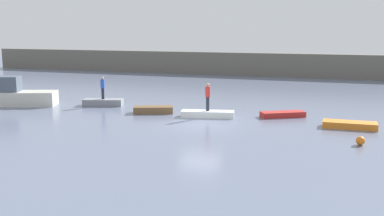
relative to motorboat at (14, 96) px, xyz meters
The scene contains 11 objects.
ground_plane 15.46m from the motorboat, ahead, with size 120.00×120.00×0.00m, color slate.
embankment_wall 31.32m from the motorboat, 60.70° to the left, with size 80.00×1.20×2.80m, color #666056.
motorboat is the anchor object (origin of this frame).
rowboat_grey 6.70m from the motorboat, 18.45° to the left, with size 2.91×1.08×0.50m, color gray.
rowboat_brown 11.18m from the motorboat, ahead, with size 2.68×1.01×0.46m, color brown.
rowboat_white 15.11m from the motorboat, ahead, with size 3.45×0.98×0.42m, color white.
rowboat_red 19.86m from the motorboat, ahead, with size 2.89×0.91×0.35m, color red.
rowboat_orange 23.91m from the motorboat, ahead, with size 3.03×1.12×0.38m, color orange.
person_blue_shirt 6.72m from the motorboat, 18.45° to the left, with size 0.32×0.32×1.69m.
person_red_shirt 15.12m from the motorboat, ahead, with size 0.32×0.32×1.83m.
mooring_buoy 24.76m from the motorboat, ahead, with size 0.45×0.45×0.45m, color orange.
Camera 1 is at (8.26, -25.60, 5.72)m, focal length 42.38 mm.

